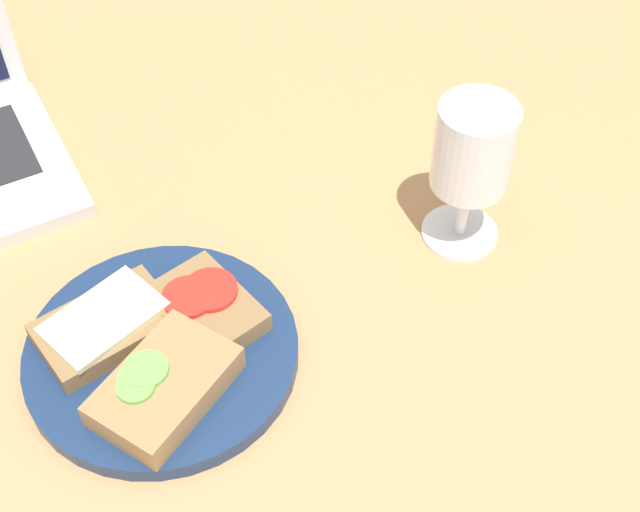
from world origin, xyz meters
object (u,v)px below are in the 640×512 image
plate (162,353)px  wine_glass (473,155)px  sandwich_with_cheese (106,325)px  sandwich_with_tomato (205,307)px  sandwich_with_cucumber (164,386)px

plate → wine_glass: size_ratio=1.53×
plate → sandwich_with_cheese: bearing=134.5°
plate → sandwich_with_tomato: 5.32cm
plate → sandwich_with_tomato: (4.77, 1.35, 1.94)cm
plate → wine_glass: wine_glass is taller
plate → sandwich_with_cucumber: (-1.39, -4.71, 2.16)cm
sandwich_with_cucumber → wine_glass: (32.22, 4.80, 7.28)cm
sandwich_with_cucumber → wine_glass: 33.38cm
sandwich_with_tomato → sandwich_with_cheese: same height
sandwich_with_tomato → plate: bearing=-164.1°
sandwich_with_tomato → sandwich_with_cheese: (-8.22, 2.16, 0.04)cm
plate → sandwich_with_cheese: size_ratio=1.90×
plate → wine_glass: bearing=0.2°
sandwich_with_tomato → sandwich_with_cucumber: bearing=-135.5°
sandwich_with_cucumber → wine_glass: bearing=8.5°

